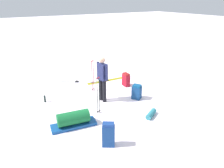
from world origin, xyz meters
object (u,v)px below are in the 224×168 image
(ski_poles_planted_near, at_px, (98,94))
(thermos_bottle, at_px, (45,99))
(ski_pair_near, at_px, (77,82))
(ski_pair_far, at_px, (107,81))
(backpack_small_spare, at_px, (137,92))
(ski_poles_planted_far, at_px, (93,74))
(sleeping_mat_rolled, at_px, (151,114))
(skier_standing, at_px, (102,77))
(gear_sled, at_px, (73,120))
(backpack_large_dark, at_px, (108,135))
(backpack_bright, at_px, (126,80))

(ski_poles_planted_near, height_order, thermos_bottle, ski_poles_planted_near)
(ski_pair_near, distance_m, ski_poles_planted_near, 3.10)
(thermos_bottle, bearing_deg, ski_poles_planted_near, 127.03)
(ski_pair_far, bearing_deg, backpack_small_spare, 90.56)
(ski_poles_planted_far, distance_m, sleeping_mat_rolled, 3.01)
(skier_standing, bearing_deg, ski_poles_planted_near, 51.87)
(skier_standing, relative_size, ski_poles_planted_far, 1.30)
(ski_poles_planted_far, bearing_deg, backpack_small_spare, 124.46)
(backpack_small_spare, distance_m, gear_sled, 2.83)
(skier_standing, relative_size, backpack_small_spare, 3.01)
(ski_pair_far, xyz_separation_m, ski_poles_planted_far, (1.05, 0.66, 0.71))
(ski_pair_far, bearing_deg, skier_standing, 55.27)
(backpack_large_dark, height_order, sleeping_mat_rolled, backpack_large_dark)
(backpack_small_spare, relative_size, gear_sled, 0.40)
(backpack_small_spare, relative_size, thermos_bottle, 2.17)
(skier_standing, height_order, gear_sled, skier_standing)
(skier_standing, distance_m, ski_poles_planted_near, 0.95)
(backpack_large_dark, distance_m, ski_poles_planted_far, 3.65)
(backpack_large_dark, xyz_separation_m, backpack_bright, (-2.75, -3.10, -0.05))
(backpack_bright, height_order, ski_poles_planted_far, ski_poles_planted_far)
(ski_pair_near, bearing_deg, skier_standing, 92.19)
(backpack_small_spare, xyz_separation_m, sleeping_mat_rolled, (0.42, 1.31, -0.19))
(backpack_bright, xyz_separation_m, ski_poles_planted_near, (2.15, 1.46, 0.43))
(backpack_bright, relative_size, gear_sled, 0.41)
(ski_pair_near, distance_m, sleeping_mat_rolled, 4.19)
(sleeping_mat_rolled, xyz_separation_m, thermos_bottle, (2.67, -2.87, 0.04))
(gear_sled, bearing_deg, backpack_small_spare, -169.75)
(sleeping_mat_rolled, bearing_deg, ski_poles_planted_near, -39.64)
(sleeping_mat_rolled, bearing_deg, skier_standing, -67.05)
(backpack_large_dark, xyz_separation_m, sleeping_mat_rolled, (-1.94, -0.53, -0.24))
(backpack_bright, xyz_separation_m, thermos_bottle, (3.48, -0.29, -0.15))
(ski_pair_near, height_order, backpack_large_dark, backpack_large_dark)
(skier_standing, distance_m, backpack_large_dark, 2.70)
(gear_sled, relative_size, sleeping_mat_rolled, 2.55)
(ski_pair_far, height_order, backpack_large_dark, backpack_large_dark)
(ski_poles_planted_near, height_order, ski_poles_planted_far, ski_poles_planted_far)
(gear_sled, bearing_deg, backpack_large_dark, 107.98)
(gear_sled, bearing_deg, backpack_bright, -150.93)
(backpack_bright, bearing_deg, ski_poles_planted_far, -11.48)
(ski_poles_planted_far, xyz_separation_m, thermos_bottle, (2.01, 0.00, -0.60))
(skier_standing, bearing_deg, gear_sled, 32.93)
(ski_pair_near, bearing_deg, thermos_bottle, 34.40)
(skier_standing, bearing_deg, backpack_large_dark, 63.77)
(ski_poles_planted_far, bearing_deg, backpack_bright, 168.52)
(backpack_bright, relative_size, thermos_bottle, 2.23)
(ski_pair_near, relative_size, ski_poles_planted_far, 1.18)
(backpack_large_dark, relative_size, ski_poles_planted_near, 0.53)
(ski_poles_planted_near, xyz_separation_m, thermos_bottle, (1.32, -1.75, -0.59))
(backpack_bright, relative_size, backpack_small_spare, 1.03)
(backpack_bright, bearing_deg, sleeping_mat_rolled, 72.52)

